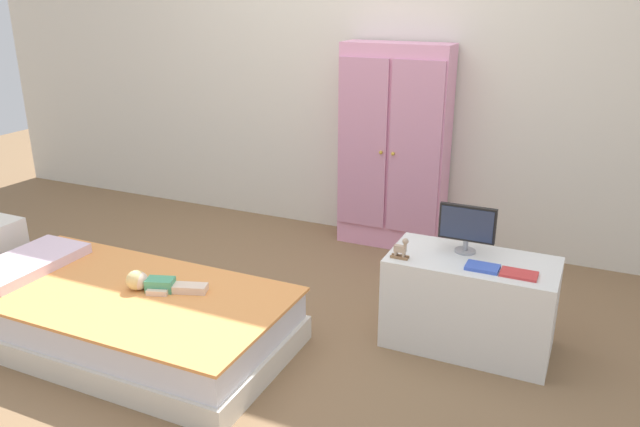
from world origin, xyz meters
name	(u,v)px	position (x,y,z in m)	size (l,w,h in m)	color
ground_plane	(250,333)	(0.00, 0.00, -0.01)	(10.00, 10.00, 0.02)	brown
back_wall	(367,35)	(0.00, 1.57, 1.35)	(6.40, 0.05, 2.70)	silver
bed	(124,316)	(-0.51, -0.33, 0.14)	(1.63, 0.82, 0.28)	silver
pillow	(27,263)	(-1.12, -0.33, 0.31)	(0.32, 0.58, 0.05)	silver
doll	(151,283)	(-0.37, -0.27, 0.32)	(0.38, 0.19, 0.10)	#4CA375
wardrobe	(394,148)	(0.27, 1.41, 0.67)	(0.69, 0.27, 1.33)	#E599BC
tv_stand	(469,303)	(1.02, 0.34, 0.23)	(0.77, 0.40, 0.45)	silver
tv_monitor	(467,226)	(0.96, 0.40, 0.59)	(0.27, 0.10, 0.23)	#99999E
rocking_horse_toy	(401,249)	(0.71, 0.21, 0.50)	(0.08, 0.04, 0.10)	#8E6642
book_blue	(482,267)	(1.08, 0.25, 0.46)	(0.15, 0.10, 0.02)	blue
book_red	(519,274)	(1.23, 0.25, 0.46)	(0.16, 0.10, 0.01)	#CC3838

